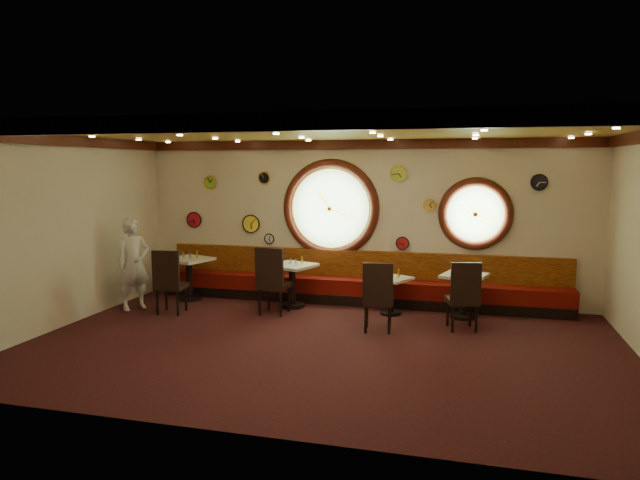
% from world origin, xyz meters
% --- Properties ---
extents(floor, '(9.00, 6.00, 0.00)m').
position_xyz_m(floor, '(0.00, 0.00, 0.00)').
color(floor, black).
rests_on(floor, ground).
extents(ceiling, '(9.00, 6.00, 0.02)m').
position_xyz_m(ceiling, '(0.00, 0.00, 3.20)').
color(ceiling, '#C28B36').
rests_on(ceiling, wall_back).
extents(wall_back, '(9.00, 0.02, 3.20)m').
position_xyz_m(wall_back, '(0.00, 3.00, 1.60)').
color(wall_back, beige).
rests_on(wall_back, floor).
extents(wall_front, '(9.00, 0.02, 3.20)m').
position_xyz_m(wall_front, '(0.00, -3.00, 1.60)').
color(wall_front, beige).
rests_on(wall_front, floor).
extents(wall_left, '(0.02, 6.00, 3.20)m').
position_xyz_m(wall_left, '(-4.50, 0.00, 1.60)').
color(wall_left, beige).
rests_on(wall_left, floor).
extents(molding_back, '(9.00, 0.10, 0.18)m').
position_xyz_m(molding_back, '(0.00, 2.95, 3.11)').
color(molding_back, '#3C140B').
rests_on(molding_back, wall_back).
extents(molding_front, '(9.00, 0.10, 0.18)m').
position_xyz_m(molding_front, '(0.00, -2.95, 3.11)').
color(molding_front, '#3C140B').
rests_on(molding_front, wall_back).
extents(molding_left, '(0.10, 6.00, 0.18)m').
position_xyz_m(molding_left, '(-4.45, 0.00, 3.11)').
color(molding_left, '#3C140B').
rests_on(molding_left, wall_back).
extents(banquette_base, '(8.00, 0.55, 0.20)m').
position_xyz_m(banquette_base, '(0.00, 2.72, 0.10)').
color(banquette_base, black).
rests_on(banquette_base, floor).
extents(banquette_seat, '(8.00, 0.55, 0.30)m').
position_xyz_m(banquette_seat, '(0.00, 2.72, 0.35)').
color(banquette_seat, '#590A07').
rests_on(banquette_seat, banquette_base).
extents(banquette_back, '(8.00, 0.10, 0.55)m').
position_xyz_m(banquette_back, '(0.00, 2.94, 0.75)').
color(banquette_back, '#611007').
rests_on(banquette_back, wall_back).
extents(porthole_left_glass, '(1.66, 0.02, 1.66)m').
position_xyz_m(porthole_left_glass, '(-0.60, 3.00, 1.85)').
color(porthole_left_glass, '#89C777').
rests_on(porthole_left_glass, wall_back).
extents(porthole_left_frame, '(1.98, 0.18, 1.98)m').
position_xyz_m(porthole_left_frame, '(-0.60, 2.98, 1.85)').
color(porthole_left_frame, '#3C140B').
rests_on(porthole_left_frame, wall_back).
extents(porthole_left_ring, '(1.61, 0.03, 1.61)m').
position_xyz_m(porthole_left_ring, '(-0.60, 2.95, 1.85)').
color(porthole_left_ring, gold).
rests_on(porthole_left_ring, wall_back).
extents(porthole_right_glass, '(1.10, 0.02, 1.10)m').
position_xyz_m(porthole_right_glass, '(2.20, 3.00, 1.80)').
color(porthole_right_glass, '#89C777').
rests_on(porthole_right_glass, wall_back).
extents(porthole_right_frame, '(1.38, 0.18, 1.38)m').
position_xyz_m(porthole_right_frame, '(2.20, 2.98, 1.80)').
color(porthole_right_frame, '#3C140B').
rests_on(porthole_right_frame, wall_back).
extents(porthole_right_ring, '(1.09, 0.03, 1.09)m').
position_xyz_m(porthole_right_ring, '(2.20, 2.95, 1.80)').
color(porthole_right_ring, gold).
rests_on(porthole_right_ring, wall_back).
extents(wall_clock_0, '(0.24, 0.03, 0.24)m').
position_xyz_m(wall_clock_0, '(0.85, 2.96, 1.20)').
color(wall_clock_0, red).
rests_on(wall_clock_0, wall_back).
extents(wall_clock_1, '(0.24, 0.03, 0.24)m').
position_xyz_m(wall_clock_1, '(-2.00, 2.96, 2.45)').
color(wall_clock_1, black).
rests_on(wall_clock_1, wall_back).
extents(wall_clock_2, '(0.22, 0.03, 0.22)m').
position_xyz_m(wall_clock_2, '(1.35, 2.96, 1.95)').
color(wall_clock_2, gold).
rests_on(wall_clock_2, wall_back).
extents(wall_clock_3, '(0.30, 0.03, 0.30)m').
position_xyz_m(wall_clock_3, '(0.75, 2.96, 2.55)').
color(wall_clock_3, '#AAC83E').
rests_on(wall_clock_3, wall_back).
extents(wall_clock_4, '(0.36, 0.03, 0.36)m').
position_xyz_m(wall_clock_4, '(-2.30, 2.96, 1.50)').
color(wall_clock_4, yellow).
rests_on(wall_clock_4, wall_back).
extents(wall_clock_5, '(0.32, 0.03, 0.32)m').
position_xyz_m(wall_clock_5, '(-3.60, 2.96, 1.55)').
color(wall_clock_5, red).
rests_on(wall_clock_5, wall_back).
extents(wall_clock_6, '(0.28, 0.03, 0.28)m').
position_xyz_m(wall_clock_6, '(3.30, 2.96, 2.40)').
color(wall_clock_6, black).
rests_on(wall_clock_6, wall_back).
extents(wall_clock_7, '(0.26, 0.03, 0.26)m').
position_xyz_m(wall_clock_7, '(-3.20, 2.96, 2.35)').
color(wall_clock_7, '#82CE29').
rests_on(wall_clock_7, wall_back).
extents(wall_clock_8, '(0.20, 0.03, 0.20)m').
position_xyz_m(wall_clock_8, '(-1.90, 2.96, 1.20)').
color(wall_clock_8, silver).
rests_on(wall_clock_8, wall_back).
extents(table_a, '(0.98, 0.98, 0.85)m').
position_xyz_m(table_a, '(-3.35, 2.19, 0.54)').
color(table_a, black).
rests_on(table_a, floor).
extents(table_b, '(0.96, 0.96, 0.83)m').
position_xyz_m(table_b, '(-1.15, 2.14, 0.53)').
color(table_b, black).
rests_on(table_b, floor).
extents(table_c, '(0.83, 0.83, 0.69)m').
position_xyz_m(table_c, '(0.76, 2.08, 0.43)').
color(table_c, black).
rests_on(table_c, floor).
extents(table_d, '(0.89, 0.89, 0.79)m').
position_xyz_m(table_d, '(2.04, 2.15, 0.50)').
color(table_d, black).
rests_on(table_d, floor).
extents(chair_a, '(0.55, 0.55, 0.74)m').
position_xyz_m(chair_a, '(-3.16, 1.05, 0.68)').
color(chair_a, black).
rests_on(chair_a, floor).
extents(chair_b, '(0.55, 0.55, 0.77)m').
position_xyz_m(chair_b, '(-1.33, 1.47, 0.71)').
color(chair_b, black).
rests_on(chair_b, floor).
extents(chair_c, '(0.54, 0.54, 0.72)m').
position_xyz_m(chair_c, '(0.70, 0.89, 0.66)').
color(chair_c, black).
rests_on(chair_c, floor).
extents(chair_d, '(0.59, 0.59, 0.72)m').
position_xyz_m(chair_d, '(2.05, 1.30, 0.66)').
color(chair_d, black).
rests_on(chair_d, floor).
extents(condiment_a_salt, '(0.04, 0.04, 0.10)m').
position_xyz_m(condiment_a_salt, '(-3.48, 2.22, 0.90)').
color(condiment_a_salt, silver).
rests_on(condiment_a_salt, table_a).
extents(condiment_b_salt, '(0.04, 0.04, 0.11)m').
position_xyz_m(condiment_b_salt, '(-1.20, 2.22, 0.89)').
color(condiment_b_salt, silver).
rests_on(condiment_b_salt, table_b).
extents(condiment_c_salt, '(0.04, 0.04, 0.10)m').
position_xyz_m(condiment_c_salt, '(0.73, 2.17, 0.74)').
color(condiment_c_salt, silver).
rests_on(condiment_c_salt, table_c).
extents(condiment_d_salt, '(0.04, 0.04, 0.11)m').
position_xyz_m(condiment_d_salt, '(1.94, 2.19, 0.85)').
color(condiment_d_salt, silver).
rests_on(condiment_d_salt, table_d).
extents(condiment_a_pepper, '(0.04, 0.04, 0.11)m').
position_xyz_m(condiment_a_pepper, '(-3.29, 2.15, 0.91)').
color(condiment_a_pepper, silver).
rests_on(condiment_a_pepper, table_a).
extents(condiment_b_pepper, '(0.04, 0.04, 0.10)m').
position_xyz_m(condiment_b_pepper, '(-1.07, 2.12, 0.89)').
color(condiment_b_pepper, '#B9B8BD').
rests_on(condiment_b_pepper, table_b).
extents(condiment_c_pepper, '(0.04, 0.04, 0.10)m').
position_xyz_m(condiment_c_pepper, '(0.79, 2.01, 0.74)').
color(condiment_c_pepper, silver).
rests_on(condiment_c_pepper, table_c).
extents(condiment_d_pepper, '(0.04, 0.04, 0.10)m').
position_xyz_m(condiment_d_pepper, '(2.02, 2.18, 0.84)').
color(condiment_d_pepper, silver).
rests_on(condiment_d_pepper, table_d).
extents(condiment_a_bottle, '(0.05, 0.05, 0.15)m').
position_xyz_m(condiment_a_bottle, '(-3.21, 2.29, 0.93)').
color(condiment_a_bottle, gold).
rests_on(condiment_a_bottle, table_a).
extents(condiment_b_bottle, '(0.04, 0.04, 0.14)m').
position_xyz_m(condiment_b_bottle, '(-0.99, 2.28, 0.90)').
color(condiment_b_bottle, yellow).
rests_on(condiment_b_bottle, table_b).
extents(condiment_c_bottle, '(0.05, 0.05, 0.15)m').
position_xyz_m(condiment_c_bottle, '(0.88, 2.13, 0.76)').
color(condiment_c_bottle, gold).
rests_on(condiment_c_bottle, table_c).
extents(condiment_d_bottle, '(0.04, 0.04, 0.14)m').
position_xyz_m(condiment_d_bottle, '(2.14, 2.27, 0.86)').
color(condiment_d_bottle, orange).
rests_on(condiment_d_bottle, table_d).
extents(waiter, '(0.71, 0.75, 1.72)m').
position_xyz_m(waiter, '(-4.00, 1.24, 0.86)').
color(waiter, silver).
rests_on(waiter, floor).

